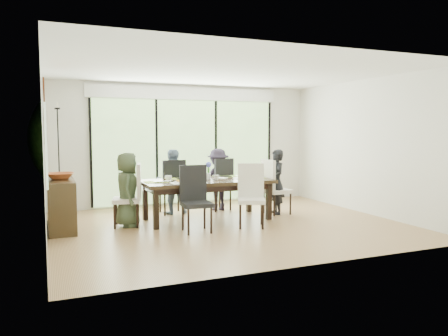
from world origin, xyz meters
name	(u,v)px	position (x,y,z in m)	size (l,w,h in m)	color
floor	(229,226)	(0.00, 0.00, -0.01)	(6.00, 5.00, 0.01)	brown
ceiling	(230,70)	(0.00, 0.00, 2.71)	(6.00, 5.00, 0.01)	white
wall_back	(186,145)	(0.00, 2.51, 1.35)	(6.00, 0.02, 2.70)	silver
wall_front	(310,158)	(0.00, -2.51, 1.35)	(6.00, 0.02, 2.70)	silver
wall_left	(43,153)	(-3.01, 0.00, 1.35)	(0.02, 5.00, 2.70)	beige
wall_right	(367,147)	(3.01, 0.00, 1.35)	(0.02, 5.00, 2.70)	beige
glass_doors	(187,151)	(0.00, 2.47, 1.20)	(4.20, 0.02, 2.30)	#598C3F
blinds_header	(187,94)	(0.00, 2.46, 2.50)	(4.40, 0.06, 0.28)	white
mullion_a	(91,153)	(-2.10, 2.46, 1.20)	(0.05, 0.04, 2.30)	black
mullion_b	(157,152)	(-0.70, 2.46, 1.20)	(0.05, 0.04, 2.30)	black
mullion_c	(216,151)	(0.70, 2.46, 1.20)	(0.05, 0.04, 2.30)	black
mullion_d	(269,150)	(2.10, 2.46, 1.20)	(0.05, 0.04, 2.30)	black
side_window	(46,145)	(-2.97, -1.20, 1.50)	(0.02, 0.90, 1.00)	#8CAD7F
deck	(176,200)	(0.00, 3.40, -0.05)	(6.00, 1.80, 0.10)	brown
rail_top	(167,173)	(0.00, 4.20, 0.55)	(6.00, 0.08, 0.06)	brown
foliage_left	(92,139)	(-1.80, 5.20, 1.44)	(3.20, 3.20, 3.20)	#14380F
foliage_mid	(166,126)	(0.40, 5.80, 1.80)	(4.00, 4.00, 4.00)	#14380F
foliage_right	(232,144)	(2.20, 5.00, 1.26)	(2.80, 2.80, 2.80)	#14380F
foliage_far	(128,132)	(-0.60, 6.50, 1.62)	(3.60, 3.60, 3.60)	#14380F
table_top	(207,181)	(-0.20, 0.61, 0.72)	(2.42, 1.11, 0.06)	black
table_apron	(207,186)	(-0.20, 0.61, 0.63)	(2.21, 0.91, 0.10)	black
table_leg_fl	(156,209)	(-1.28, 0.18, 0.35)	(0.09, 0.09, 0.69)	black
table_leg_fr	(269,201)	(0.88, 0.18, 0.35)	(0.09, 0.09, 0.69)	black
table_leg_bl	(145,201)	(-1.28, 1.04, 0.35)	(0.09, 0.09, 0.69)	black
table_leg_br	(249,195)	(0.88, 1.04, 0.35)	(0.09, 0.09, 0.69)	black
chair_left_end	(126,195)	(-1.70, 0.61, 0.55)	(0.46, 0.46, 1.11)	silver
chair_right_end	(277,187)	(1.30, 0.61, 0.55)	(0.46, 0.46, 1.11)	silver
chair_far_left	(172,186)	(-0.65, 1.46, 0.55)	(0.46, 0.46, 1.11)	black
chair_far_right	(218,184)	(0.35, 1.46, 0.55)	(0.46, 0.46, 1.11)	black
chair_near_left	(197,199)	(-0.70, -0.26, 0.55)	(0.46, 0.46, 1.11)	black
chair_near_right	(251,195)	(0.30, -0.26, 0.55)	(0.46, 0.46, 1.11)	white
person_left_end	(127,190)	(-1.68, 0.61, 0.65)	(0.61, 0.38, 1.30)	#3A4930
person_right_end	(276,182)	(1.28, 0.61, 0.65)	(0.61, 0.38, 1.30)	black
person_far_left	(172,182)	(-0.65, 1.44, 0.65)	(0.61, 0.38, 1.30)	slate
person_far_right	(218,180)	(0.35, 1.44, 0.65)	(0.61, 0.38, 1.30)	#251E2D
placemat_left	(157,182)	(-1.15, 0.61, 0.76)	(0.44, 0.32, 0.01)	#99B540
placemat_right	(253,178)	(0.75, 0.61, 0.76)	(0.44, 0.32, 0.01)	#94A73B
placemat_far_l	(178,178)	(-0.65, 1.01, 0.76)	(0.44, 0.32, 0.01)	#A5C446
placemat_far_r	(226,176)	(0.35, 1.01, 0.76)	(0.44, 0.32, 0.01)	#93C044
placemat_paper	(183,183)	(-0.75, 0.31, 0.76)	(0.44, 0.32, 0.01)	white
tablet_far_l	(184,178)	(-0.55, 0.96, 0.77)	(0.26, 0.18, 0.01)	black
tablet_far_r	(225,176)	(0.30, 0.96, 0.77)	(0.24, 0.17, 0.01)	black
papers	(242,178)	(0.50, 0.56, 0.76)	(0.30, 0.22, 0.00)	white
platter_base	(183,182)	(-0.75, 0.31, 0.77)	(0.26, 0.26, 0.02)	white
platter_snacks	(183,181)	(-0.75, 0.31, 0.79)	(0.20, 0.20, 0.01)	orange
vase	(209,176)	(-0.15, 0.66, 0.82)	(0.08, 0.08, 0.12)	silver
hyacinth_stems	(209,170)	(-0.15, 0.66, 0.94)	(0.04, 0.04, 0.16)	#337226
hyacinth_blooms	(208,165)	(-0.15, 0.66, 1.04)	(0.11, 0.11, 0.11)	#5158CA
laptop	(164,182)	(-1.05, 0.51, 0.77)	(0.33, 0.21, 0.03)	silver
cup_a	(168,178)	(-0.90, 0.76, 0.80)	(0.12, 0.12, 0.10)	white
cup_b	(216,178)	(-0.05, 0.51, 0.80)	(0.10, 0.10, 0.09)	white
cup_c	(244,175)	(0.60, 0.71, 0.80)	(0.12, 0.12, 0.10)	white
book	(218,179)	(0.05, 0.66, 0.76)	(0.17, 0.23, 0.02)	white
sideboard	(61,203)	(-2.76, 0.91, 0.43)	(0.43, 1.52, 0.85)	black
bowl	(60,176)	(-2.76, 0.81, 0.91)	(0.45, 0.45, 0.11)	#9B4721
candlestick_base	(59,176)	(-2.76, 1.26, 0.87)	(0.09, 0.09, 0.04)	black
candlestick_shaft	(58,142)	(-2.76, 1.26, 1.47)	(0.02, 0.02, 1.19)	black
candlestick_pan	(57,109)	(-2.76, 1.26, 2.06)	(0.09, 0.09, 0.03)	black
candle	(57,105)	(-2.76, 1.26, 2.12)	(0.03, 0.03, 0.09)	silver
tapestry	(45,129)	(-2.97, 0.40, 1.70)	(0.02, 1.00, 1.50)	#993B16
art_frame	(45,126)	(-2.97, 1.70, 1.75)	(0.03, 0.55, 0.65)	black
art_canvas	(46,126)	(-2.95, 1.70, 1.75)	(0.01, 0.45, 0.55)	#164148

